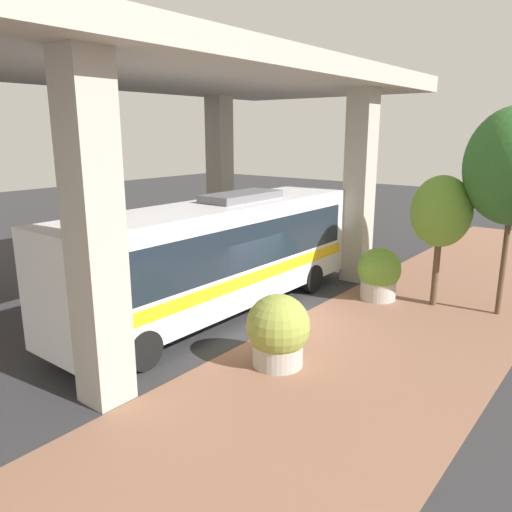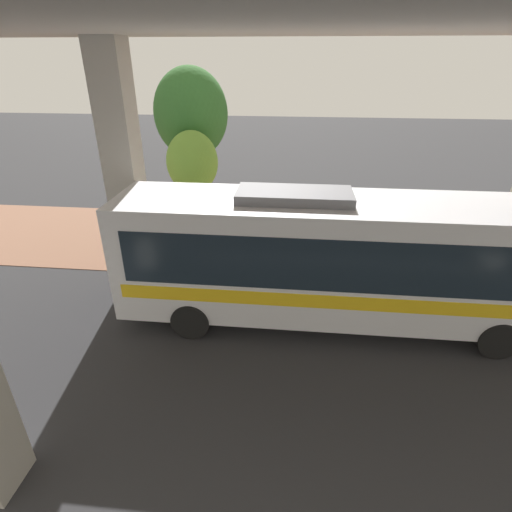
{
  "view_description": "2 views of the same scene",
  "coord_description": "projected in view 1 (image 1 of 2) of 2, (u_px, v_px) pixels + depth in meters",
  "views": [
    {
      "loc": [
        -8.0,
        11.31,
        5.6
      ],
      "look_at": [
        1.0,
        -0.11,
        1.95
      ],
      "focal_mm": 35.0,
      "sensor_mm": 36.0,
      "label": 1
    },
    {
      "loc": [
        11.48,
        -0.73,
        6.64
      ],
      "look_at": [
        0.08,
        -1.9,
        0.88
      ],
      "focal_mm": 28.0,
      "sensor_mm": 36.0,
      "label": 2
    }
  ],
  "objects": [
    {
      "name": "ground_plane",
      "position": [
        280.0,
        325.0,
        14.79
      ],
      "size": [
        80.0,
        80.0,
        0.0
      ],
      "primitive_type": "plane",
      "color": "#2D2D30",
      "rests_on": "ground"
    },
    {
      "name": "sidewalk_strip",
      "position": [
        374.0,
        352.0,
        12.98
      ],
      "size": [
        6.0,
        40.0,
        0.02
      ],
      "color": "#845B47",
      "rests_on": "ground"
    },
    {
      "name": "overpass",
      "position": [
        178.0,
        93.0,
        15.54
      ],
      "size": [
        9.4,
        19.39,
        7.71
      ],
      "color": "#ADA89E",
      "rests_on": "ground"
    },
    {
      "name": "bus",
      "position": [
        219.0,
        252.0,
        15.26
      ],
      "size": [
        2.54,
        11.26,
        3.72
      ],
      "color": "silver",
      "rests_on": "ground"
    },
    {
      "name": "fire_hydrant",
      "position": [
        384.0,
        267.0,
        19.09
      ],
      "size": [
        0.42,
        0.2,
        1.06
      ],
      "color": "#B21919",
      "rests_on": "ground"
    },
    {
      "name": "planter_front",
      "position": [
        278.0,
        331.0,
        12.07
      ],
      "size": [
        1.56,
        1.56,
        1.81
      ],
      "color": "#ADA89E",
      "rests_on": "ground"
    },
    {
      "name": "planter_middle",
      "position": [
        379.0,
        274.0,
        16.89
      ],
      "size": [
        1.46,
        1.46,
        1.8
      ],
      "color": "#ADA89E",
      "rests_on": "ground"
    },
    {
      "name": "street_tree_far",
      "position": [
        441.0,
        212.0,
        15.75
      ],
      "size": [
        1.89,
        1.89,
        4.27
      ],
      "color": "brown",
      "rests_on": "ground"
    }
  ]
}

